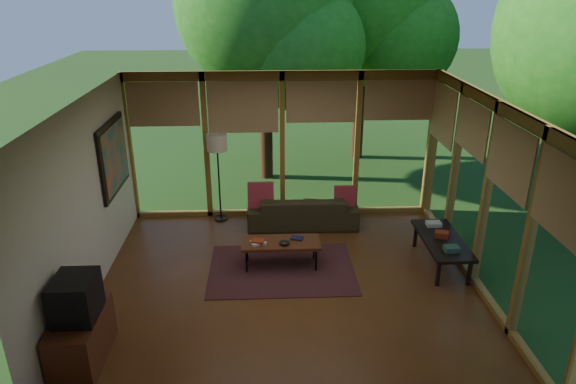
{
  "coord_description": "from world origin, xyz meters",
  "views": [
    {
      "loc": [
        -0.29,
        -6.44,
        4.13
      ],
      "look_at": [
        0.02,
        0.7,
        1.18
      ],
      "focal_mm": 32.0,
      "sensor_mm": 36.0,
      "label": 1
    }
  ],
  "objects_px": {
    "television": "(76,298)",
    "coffee_table": "(281,243)",
    "sofa": "(303,210)",
    "floor_lamp": "(217,147)",
    "media_cabinet": "(82,338)",
    "side_console": "(442,241)"
  },
  "relations": [
    {
      "from": "sofa",
      "to": "floor_lamp",
      "type": "distance_m",
      "value": 1.9
    },
    {
      "from": "media_cabinet",
      "to": "television",
      "type": "bearing_deg",
      "value": 0.0
    },
    {
      "from": "floor_lamp",
      "to": "coffee_table",
      "type": "bearing_deg",
      "value": -58.55
    },
    {
      "from": "media_cabinet",
      "to": "side_console",
      "type": "xyz_separation_m",
      "value": [
        4.87,
        1.97,
        0.11
      ]
    },
    {
      "from": "side_console",
      "to": "floor_lamp",
      "type": "bearing_deg",
      "value": 152.96
    },
    {
      "from": "media_cabinet",
      "to": "side_console",
      "type": "relative_size",
      "value": 0.71
    },
    {
      "from": "television",
      "to": "floor_lamp",
      "type": "xyz_separation_m",
      "value": [
        1.29,
        3.78,
        0.56
      ]
    },
    {
      "from": "television",
      "to": "side_console",
      "type": "distance_m",
      "value": 5.25
    },
    {
      "from": "media_cabinet",
      "to": "television",
      "type": "xyz_separation_m",
      "value": [
        0.02,
        0.0,
        0.55
      ]
    },
    {
      "from": "floor_lamp",
      "to": "side_console",
      "type": "xyz_separation_m",
      "value": [
        3.56,
        -1.82,
        -1.0
      ]
    },
    {
      "from": "sofa",
      "to": "coffee_table",
      "type": "bearing_deg",
      "value": 73.9
    },
    {
      "from": "media_cabinet",
      "to": "television",
      "type": "distance_m",
      "value": 0.55
    },
    {
      "from": "media_cabinet",
      "to": "coffee_table",
      "type": "xyz_separation_m",
      "value": [
        2.38,
        2.04,
        0.09
      ]
    },
    {
      "from": "coffee_table",
      "to": "television",
      "type": "bearing_deg",
      "value": -139.22
    },
    {
      "from": "media_cabinet",
      "to": "television",
      "type": "relative_size",
      "value": 1.82
    },
    {
      "from": "side_console",
      "to": "sofa",
      "type": "bearing_deg",
      "value": 143.53
    },
    {
      "from": "sofa",
      "to": "floor_lamp",
      "type": "relative_size",
      "value": 1.2
    },
    {
      "from": "sofa",
      "to": "side_console",
      "type": "bearing_deg",
      "value": 144.2
    },
    {
      "from": "media_cabinet",
      "to": "side_console",
      "type": "bearing_deg",
      "value": 21.99
    },
    {
      "from": "coffee_table",
      "to": "side_console",
      "type": "xyz_separation_m",
      "value": [
        2.49,
        -0.07,
        0.02
      ]
    },
    {
      "from": "sofa",
      "to": "media_cabinet",
      "type": "distance_m",
      "value": 4.48
    },
    {
      "from": "television",
      "to": "coffee_table",
      "type": "bearing_deg",
      "value": 40.78
    }
  ]
}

